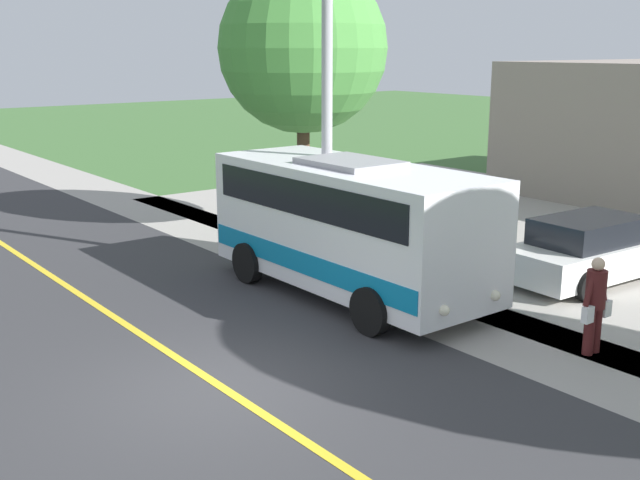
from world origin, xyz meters
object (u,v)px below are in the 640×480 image
object	(u,v)px
pedestrian_waiting	(595,303)
parked_car_near	(591,250)
street_light_pole	(322,89)
shuttle_bus_front	(350,222)
tree_curbside	(303,49)

from	to	relation	value
pedestrian_waiting	parked_car_near	xyz separation A→B (m)	(-3.74, -2.52, -0.22)
street_light_pole	parked_car_near	distance (m)	6.95
shuttle_bus_front	pedestrian_waiting	distance (m)	5.20
parked_car_near	tree_curbside	xyz separation A→B (m)	(2.04, -7.98, 4.35)
pedestrian_waiting	street_light_pole	distance (m)	7.25
shuttle_bus_front	pedestrian_waiting	size ratio (longest dim) A/B	3.98
parked_car_near	street_light_pole	bearing A→B (deg)	-40.33
parked_car_near	tree_curbside	bearing A→B (deg)	-75.66
shuttle_bus_front	parked_car_near	bearing A→B (deg)	153.09
pedestrian_waiting	tree_curbside	xyz separation A→B (m)	(-1.71, -10.50, 4.13)
shuttle_bus_front	tree_curbside	world-z (taller)	tree_curbside
shuttle_bus_front	parked_car_near	distance (m)	5.59
street_light_pole	parked_car_near	size ratio (longest dim) A/B	1.69
pedestrian_waiting	tree_curbside	distance (m)	11.41
parked_car_near	shuttle_bus_front	bearing A→B (deg)	-26.91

